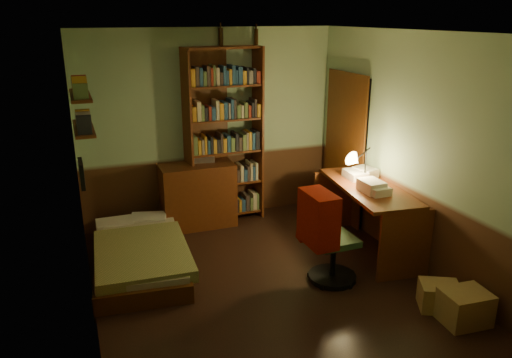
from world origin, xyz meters
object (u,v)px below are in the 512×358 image
object	(u,v)px
bed	(140,246)
dresser	(198,195)
bookshelf	(224,137)
desk	(366,218)
mini_stereo	(203,155)
cardboard_box_a	(465,307)
cardboard_box_b	(439,296)
desk_lamp	(366,155)
office_chair	(334,236)

from	to	relation	value
bed	dresser	xyz separation A→B (m)	(0.93, 0.95, 0.17)
bookshelf	desk	world-z (taller)	bookshelf
bed	mini_stereo	world-z (taller)	mini_stereo
cardboard_box_a	bookshelf	bearing A→B (deg)	112.56
cardboard_box_b	cardboard_box_a	bearing A→B (deg)	-78.48
bookshelf	desk_lamp	size ratio (longest dim) A/B	3.69
desk	office_chair	distance (m)	0.88
dresser	office_chair	size ratio (longest dim) A/B	0.94
dresser	office_chair	bearing A→B (deg)	-62.70
mini_stereo	desk_lamp	distance (m)	2.16
desk	mini_stereo	bearing A→B (deg)	141.63
cardboard_box_a	cardboard_box_b	world-z (taller)	cardboard_box_a
dresser	cardboard_box_a	bearing A→B (deg)	-59.96
cardboard_box_a	desk	bearing A→B (deg)	91.23
desk_lamp	cardboard_box_a	distance (m)	2.09
desk	cardboard_box_b	world-z (taller)	desk
desk	cardboard_box_b	distance (m)	1.39
dresser	cardboard_box_a	distance (m)	3.57
mini_stereo	cardboard_box_a	size ratio (longest dim) A/B	0.67
bed	desk_lamp	size ratio (longest dim) A/B	2.77
office_chair	cardboard_box_a	distance (m)	1.42
office_chair	desk	bearing A→B (deg)	33.84
dresser	desk	xyz separation A→B (m)	(1.70, -1.47, -0.02)
bed	office_chair	size ratio (longest dim) A/B	1.72
office_chair	cardboard_box_a	bearing A→B (deg)	-57.01
desk	office_chair	bearing A→B (deg)	-138.50
desk_lamp	cardboard_box_a	world-z (taller)	desk_lamp
office_chair	mini_stereo	bearing A→B (deg)	111.50
bed	cardboard_box_a	distance (m)	3.43
desk	cardboard_box_a	world-z (taller)	desk
mini_stereo	desk	size ratio (longest dim) A/B	0.18
desk	office_chair	xyz separation A→B (m)	(-0.72, -0.50, 0.10)
dresser	office_chair	distance (m)	2.20
bed	bookshelf	distance (m)	1.92
desk_lamp	cardboard_box_b	xyz separation A→B (m)	(-0.09, -1.56, -1.02)
desk_lamp	cardboard_box_a	size ratio (longest dim) A/B	1.51
mini_stereo	bookshelf	bearing A→B (deg)	2.78
cardboard_box_a	bed	bearing A→B (deg)	140.97
bookshelf	cardboard_box_a	xyz separation A→B (m)	(1.33, -3.19, -1.02)
mini_stereo	office_chair	xyz separation A→B (m)	(0.85, -2.09, -0.43)
cardboard_box_a	mini_stereo	bearing A→B (deg)	116.45
cardboard_box_a	dresser	bearing A→B (deg)	119.21
bed	bookshelf	bearing A→B (deg)	43.85
dresser	desk_lamp	bearing A→B (deg)	-34.87
bookshelf	bed	bearing A→B (deg)	-149.19
bed	desk	bearing A→B (deg)	-5.06
bookshelf	cardboard_box_a	size ratio (longest dim) A/B	5.59
desk_lamp	desk	bearing A→B (deg)	-92.83
cardboard_box_a	desk_lamp	bearing A→B (deg)	89.00
mini_stereo	office_chair	distance (m)	2.30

